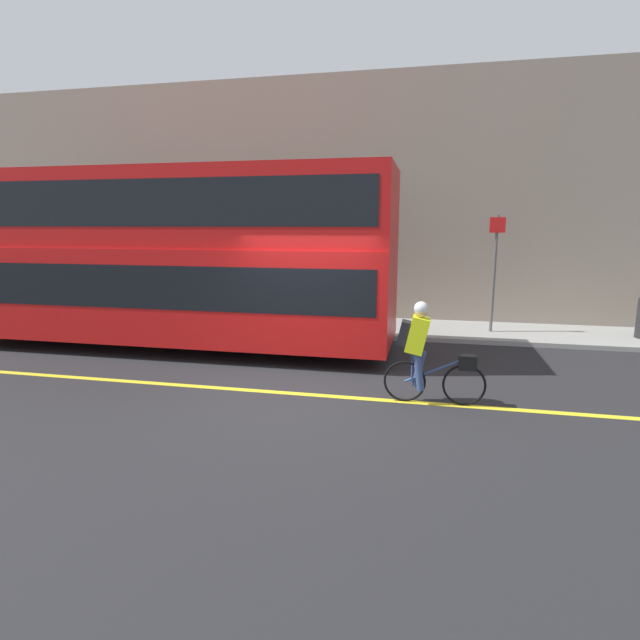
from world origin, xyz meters
name	(u,v)px	position (x,y,z in m)	size (l,w,h in m)	color
ground_plane	(290,393)	(0.00, 0.00, 0.00)	(80.00, 80.00, 0.00)	#232326
road_center_line	(289,393)	(0.00, -0.02, 0.00)	(50.00, 0.14, 0.01)	yellow
sidewalk_curb	(344,326)	(0.00, 5.24, 0.05)	(60.00, 2.32, 0.11)	gray
building_facade	(353,201)	(0.00, 6.55, 3.30)	(60.00, 0.30, 6.60)	gray
bus	(165,252)	(-3.47, 2.51, 2.10)	(9.85, 2.58, 3.79)	black
cyclist_on_bike	(424,349)	(2.10, 0.00, 0.85)	(1.52, 0.32, 1.57)	black
street_sign_post	(495,268)	(3.66, 5.12, 1.65)	(0.36, 0.09, 2.79)	#59595B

